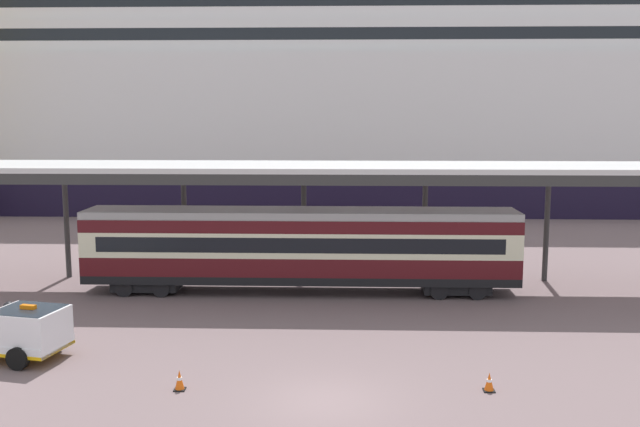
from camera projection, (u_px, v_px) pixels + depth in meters
The scene contains 8 objects.
ground_plane at pixel (325, 401), 21.86m from camera, with size 400.00×400.00×0.00m, color #6F5B5E.
cruise_ship at pixel (277, 83), 70.66m from camera, with size 158.64×26.31×35.34m.
platform_canopy at pixel (301, 171), 34.54m from camera, with size 44.31×5.49×6.27m.
train_carriage at pixel (301, 246), 34.62m from camera, with size 20.91×2.81×4.11m.
service_truck at pixel (7, 331), 25.58m from camera, with size 5.51×3.06×2.02m.
traffic_cone_near at pixel (180, 380), 22.67m from camera, with size 0.36×0.36×0.66m.
traffic_cone_mid at pixel (489, 382), 22.59m from camera, with size 0.36×0.36×0.61m.
quay_bollard at pixel (9, 312), 29.71m from camera, with size 0.48×0.48×0.96m.
Camera 1 is at (0.56, -20.80, 8.85)m, focal length 39.89 mm.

